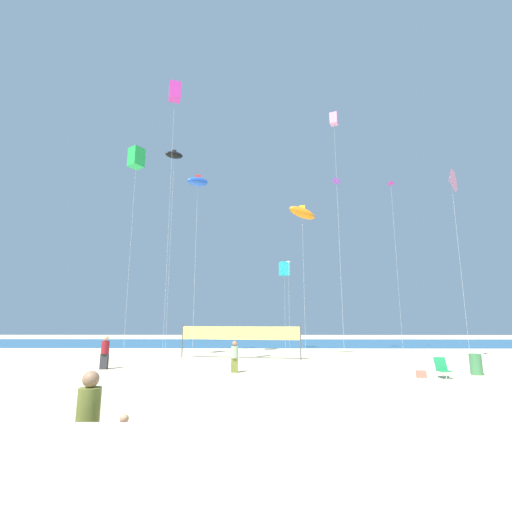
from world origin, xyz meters
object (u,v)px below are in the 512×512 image
Objects in this scene: beachgoer_maroon_shirt at (105,351)px; kite_blue_inflatable at (198,182)px; volleyball_net at (239,334)px; kite_pink_box at (334,120)px; kite_black_inflatable at (174,155)px; kite_cyan_box at (284,269)px; trash_barrel at (476,364)px; kite_white_diamond at (288,265)px; kite_pink_delta at (451,181)px; beachgoer_sage_shirt at (235,356)px; kite_violet_diamond at (337,185)px; toddler_figure at (123,441)px; kite_magenta_box at (175,92)px; folding_beach_chair at (442,367)px; mother_figure at (88,418)px; kite_orange_inflatable at (302,213)px; kite_magenta_diamond at (391,188)px; beach_handbag at (421,374)px; kite_green_box at (136,158)px.

kite_blue_inflatable is (4.28, 2.18, 10.47)m from beachgoer_maroon_shirt.
kite_pink_box is at bearing 24.38° from volleyball_net.
kite_black_inflatable is 14.45m from kite_cyan_box.
kite_white_diamond reaches higher than trash_barrel.
kite_blue_inflatable is (-17.53, -2.18, -0.86)m from kite_pink_delta.
beachgoer_sage_shirt is 14.68m from kite_violet_diamond.
volleyball_net is (6.85, 5.89, 0.69)m from beachgoer_maroon_shirt.
toddler_figure is 29.15m from kite_cyan_box.
kite_blue_inflatable is at bearing 127.42° from beachgoer_maroon_shirt.
trash_barrel is 0.08× the size of kite_blue_inflatable.
kite_blue_inflatable is (2.56, -2.92, -8.59)m from kite_magenta_box.
folding_beach_chair is 0.04× the size of kite_magenta_box.
kite_pink_box is (9.38, 22.89, 19.39)m from mother_figure.
kite_pink_box is at bearing 108.13° from trash_barrel.
kite_pink_delta is at bearing -36.87° from kite_pink_box.
kite_cyan_box is at bearing 96.37° from kite_orange_inflatable.
kite_magenta_diamond is 8.86m from kite_pink_delta.
beachgoer_maroon_shirt is at bearing -160.49° from kite_violet_diamond.
trash_barrel reaches higher than toddler_figure.
folding_beach_chair is 19.81m from kite_cyan_box.
kite_pink_delta is (5.31, 7.19, 11.81)m from folding_beach_chair.
kite_magenta_box reaches higher than kite_white_diamond.
kite_blue_inflatable is (-6.33, -12.52, 3.83)m from kite_cyan_box.
folding_beach_chair is at bearing 90.72° from beachgoer_maroon_shirt.
kite_pink_delta is (15.73, 17.57, 11.80)m from toddler_figure.
mother_figure is 1.68× the size of trash_barrel.
volleyball_net is at bearing 99.35° from folding_beach_chair.
kite_black_inflatable is at bearing 108.53° from toddler_figure.
mother_figure is at bearing -85.42° from kite_blue_inflatable.
kite_orange_inflatable reaches higher than mother_figure.
trash_barrel is at bearing -30.04° from kite_black_inflatable.
toddler_figure is at bearing -76.62° from kite_magenta_box.
beachgoer_maroon_shirt is (-6.08, 13.21, 0.47)m from toddler_figure.
beachgoer_maroon_shirt is 15.98m from kite_white_diamond.
kite_blue_inflatable is (-14.33, 3.95, 10.94)m from trash_barrel.
volleyball_net reaches higher than beach_handbag.
kite_green_box is at bearing 179.13° from kite_pink_delta.
beachgoer_maroon_shirt reaches higher than folding_beach_chair.
kite_orange_inflatable is at bearing 79.28° from folding_beach_chair.
kite_violet_diamond is 7.93m from kite_pink_delta.
toddler_figure is at bearing -99.23° from kite_cyan_box.
kite_orange_inflatable is 0.75× the size of kite_green_box.
mother_figure is 0.08× the size of kite_pink_box.
beach_handbag is at bearing 55.04° from mother_figure.
kite_violet_diamond reaches higher than kite_blue_inflatable.
kite_orange_inflatable is (4.47, 7.81, 9.86)m from beachgoer_sage_shirt.
kite_violet_diamond is at bearing -35.17° from kite_orange_inflatable.
beachgoer_maroon_shirt is at bearing -136.54° from kite_white_diamond.
kite_pink_box is 2.52× the size of kite_cyan_box.
folding_beach_chair is at bearing -28.22° from kite_magenta_box.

